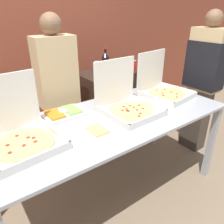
{
  "coord_description": "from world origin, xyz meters",
  "views": [
    {
      "loc": [
        -1.02,
        -1.38,
        1.76
      ],
      "look_at": [
        0.0,
        0.0,
        0.95
      ],
      "focal_mm": 35.0,
      "sensor_mm": 36.0,
      "label": 1
    }
  ],
  "objects_px": {
    "pizza_box_near_left": "(20,133)",
    "soda_can_silver": "(97,66)",
    "pizza_box_near_right": "(127,103)",
    "veggie_tray": "(63,114)",
    "paper_plate_front_right": "(98,130)",
    "person_guest_cap": "(59,97)",
    "soda_can_colored": "(134,65)",
    "person_server_vest": "(203,77)",
    "soda_bottle": "(105,63)",
    "pizza_box_far_right": "(163,88)"
  },
  "relations": [
    {
      "from": "pizza_box_near_right",
      "to": "soda_can_silver",
      "type": "bearing_deg",
      "value": 70.22
    },
    {
      "from": "pizza_box_near_left",
      "to": "person_server_vest",
      "type": "bearing_deg",
      "value": -5.06
    },
    {
      "from": "pizza_box_near_left",
      "to": "soda_can_silver",
      "type": "height_order",
      "value": "pizza_box_near_left"
    },
    {
      "from": "pizza_box_near_left",
      "to": "paper_plate_front_right",
      "type": "bearing_deg",
      "value": -24.73
    },
    {
      "from": "soda_can_silver",
      "to": "soda_bottle",
      "type": "bearing_deg",
      "value": -91.21
    },
    {
      "from": "soda_can_colored",
      "to": "soda_bottle",
      "type": "bearing_deg",
      "value": 173.56
    },
    {
      "from": "pizza_box_near_right",
      "to": "veggie_tray",
      "type": "bearing_deg",
      "value": 150.93
    },
    {
      "from": "soda_can_colored",
      "to": "person_server_vest",
      "type": "height_order",
      "value": "person_server_vest"
    },
    {
      "from": "person_guest_cap",
      "to": "soda_can_silver",
      "type": "bearing_deg",
      "value": -154.31
    },
    {
      "from": "soda_bottle",
      "to": "pizza_box_near_right",
      "type": "bearing_deg",
      "value": -112.01
    },
    {
      "from": "person_guest_cap",
      "to": "person_server_vest",
      "type": "distance_m",
      "value": 1.75
    },
    {
      "from": "pizza_box_near_right",
      "to": "soda_bottle",
      "type": "distance_m",
      "value": 0.89
    },
    {
      "from": "veggie_tray",
      "to": "paper_plate_front_right",
      "type": "bearing_deg",
      "value": -77.48
    },
    {
      "from": "person_server_vest",
      "to": "pizza_box_far_right",
      "type": "bearing_deg",
      "value": 85.29
    },
    {
      "from": "paper_plate_front_right",
      "to": "soda_can_colored",
      "type": "height_order",
      "value": "soda_can_colored"
    },
    {
      "from": "soda_can_silver",
      "to": "person_server_vest",
      "type": "bearing_deg",
      "value": -46.55
    },
    {
      "from": "person_server_vest",
      "to": "soda_bottle",
      "type": "bearing_deg",
      "value": 50.43
    },
    {
      "from": "pizza_box_near_left",
      "to": "soda_can_silver",
      "type": "distance_m",
      "value": 1.6
    },
    {
      "from": "soda_can_silver",
      "to": "soda_can_colored",
      "type": "distance_m",
      "value": 0.49
    },
    {
      "from": "pizza_box_near_right",
      "to": "pizza_box_near_left",
      "type": "distance_m",
      "value": 0.94
    },
    {
      "from": "paper_plate_front_right",
      "to": "soda_can_colored",
      "type": "relative_size",
      "value": 1.74
    },
    {
      "from": "pizza_box_near_right",
      "to": "pizza_box_far_right",
      "type": "height_order",
      "value": "pizza_box_near_right"
    },
    {
      "from": "pizza_box_near_right",
      "to": "pizza_box_near_left",
      "type": "relative_size",
      "value": 0.94
    },
    {
      "from": "soda_can_colored",
      "to": "person_server_vest",
      "type": "xyz_separation_m",
      "value": [
        0.5,
        -0.72,
        -0.08
      ]
    },
    {
      "from": "pizza_box_near_right",
      "to": "person_guest_cap",
      "type": "height_order",
      "value": "person_guest_cap"
    },
    {
      "from": "veggie_tray",
      "to": "soda_can_colored",
      "type": "bearing_deg",
      "value": 21.34
    },
    {
      "from": "person_guest_cap",
      "to": "pizza_box_near_left",
      "type": "bearing_deg",
      "value": 48.43
    },
    {
      "from": "pizza_box_near_right",
      "to": "paper_plate_front_right",
      "type": "xyz_separation_m",
      "value": [
        -0.42,
        -0.15,
        -0.07
      ]
    },
    {
      "from": "paper_plate_front_right",
      "to": "person_server_vest",
      "type": "distance_m",
      "value": 1.68
    },
    {
      "from": "pizza_box_near_left",
      "to": "pizza_box_near_right",
      "type": "bearing_deg",
      "value": -7.29
    },
    {
      "from": "soda_can_silver",
      "to": "person_guest_cap",
      "type": "relative_size",
      "value": 0.07
    },
    {
      "from": "pizza_box_near_right",
      "to": "pizza_box_far_right",
      "type": "xyz_separation_m",
      "value": [
        0.59,
        0.09,
        -0.0
      ]
    },
    {
      "from": "pizza_box_far_right",
      "to": "soda_bottle",
      "type": "relative_size",
      "value": 1.65
    },
    {
      "from": "pizza_box_near_right",
      "to": "person_guest_cap",
      "type": "relative_size",
      "value": 0.28
    },
    {
      "from": "pizza_box_near_left",
      "to": "person_guest_cap",
      "type": "relative_size",
      "value": 0.3
    },
    {
      "from": "soda_bottle",
      "to": "person_server_vest",
      "type": "bearing_deg",
      "value": -39.57
    },
    {
      "from": "soda_can_colored",
      "to": "pizza_box_far_right",
      "type": "bearing_deg",
      "value": -103.81
    },
    {
      "from": "soda_bottle",
      "to": "person_server_vest",
      "type": "height_order",
      "value": "person_server_vest"
    },
    {
      "from": "veggie_tray",
      "to": "person_server_vest",
      "type": "bearing_deg",
      "value": -7.29
    },
    {
      "from": "soda_bottle",
      "to": "paper_plate_front_right",
      "type": "bearing_deg",
      "value": -127.93
    },
    {
      "from": "veggie_tray",
      "to": "person_guest_cap",
      "type": "height_order",
      "value": "person_guest_cap"
    },
    {
      "from": "pizza_box_near_right",
      "to": "veggie_tray",
      "type": "xyz_separation_m",
      "value": [
        -0.51,
        0.26,
        -0.06
      ]
    },
    {
      "from": "pizza_box_near_right",
      "to": "person_server_vest",
      "type": "relative_size",
      "value": 0.28
    },
    {
      "from": "soda_can_silver",
      "to": "paper_plate_front_right",
      "type": "bearing_deg",
      "value": -122.77
    },
    {
      "from": "pizza_box_near_right",
      "to": "soda_can_colored",
      "type": "relative_size",
      "value": 3.93
    },
    {
      "from": "soda_bottle",
      "to": "soda_can_colored",
      "type": "xyz_separation_m",
      "value": [
        0.43,
        -0.05,
        -0.08
      ]
    },
    {
      "from": "pizza_box_far_right",
      "to": "person_guest_cap",
      "type": "bearing_deg",
      "value": 141.28
    },
    {
      "from": "pizza_box_near_left",
      "to": "soda_can_silver",
      "type": "bearing_deg",
      "value": 32.52
    },
    {
      "from": "pizza_box_far_right",
      "to": "person_server_vest",
      "type": "relative_size",
      "value": 0.3
    },
    {
      "from": "soda_can_colored",
      "to": "soda_can_silver",
      "type": "bearing_deg",
      "value": 148.76
    }
  ]
}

